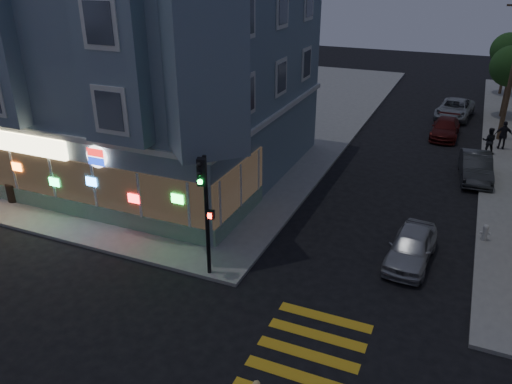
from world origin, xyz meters
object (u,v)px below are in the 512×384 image
Objects in this scene: trash_can at (13,193)px; parked_car_a at (411,247)px; pedestrian_b at (504,135)px; parked_car_d at (455,109)px; parked_car_b at (476,167)px; parked_car_c at (445,128)px; fire_hydrant at (485,232)px; pedestrian_a at (489,141)px; traffic_signal at (205,198)px; street_tree_far at (508,50)px; street_tree_near at (511,66)px.

parked_car_a is at bearing 7.16° from trash_can.
pedestrian_b is 0.45× the size of parked_car_a.
parked_car_b is at bearing -74.78° from parked_car_d.
parked_car_a is 17.09m from parked_car_c.
parked_car_c is 27.01m from trash_can.
fire_hydrant is at bearing 82.13° from pedestrian_b.
pedestrian_a is 0.92× the size of pedestrian_b.
traffic_signal is at bearing -127.86° from parked_car_b.
street_tree_far is 17.62m from pedestrian_a.
traffic_signal is at bearing 58.06° from pedestrian_b.
parked_car_a is at bearing -107.40° from parked_car_b.
street_tree_near is 34.45m from trash_can.
pedestrian_b is at bearing 69.94° from parked_car_b.
parked_car_b is (2.08, 10.05, 0.04)m from parked_car_a.
pedestrian_a is 0.38× the size of parked_car_b.
pedestrian_b is 1.99× the size of trash_can.
street_tree_near reaches higher than traffic_signal.
pedestrian_a is 0.35× the size of traffic_signal.
street_tree_near is 1.00× the size of street_tree_far.
fire_hydrant is at bearing -91.77° from street_tree_far.
parked_car_d is (-1.83, 12.24, -0.01)m from parked_car_b.
parked_car_a is 8.47m from traffic_signal.
street_tree_near is 8.18m from parked_car_c.
pedestrian_b reaches higher than parked_car_c.
parked_car_d is (-2.43, 8.00, -0.27)m from pedestrian_a.
trash_can is at bearing -154.94° from parked_car_b.
pedestrian_b is 3.85m from parked_car_c.
street_tree_far is 32.01m from parked_car_a.
pedestrian_a reaches higher than trash_can.
parked_car_c reaches higher than trash_can.
street_tree_far is 1.34× the size of parked_car_a.
pedestrian_b is at bearing -57.47° from parked_car_d.
traffic_signal is at bearing -144.05° from fire_hydrant.
pedestrian_b is 22.43m from traffic_signal.
traffic_signal is 6.50× the size of fire_hydrant.
street_tree_near is 9.84m from pedestrian_a.
street_tree_near and street_tree_far have the same top height.
fire_hydrant is at bearing 87.88° from pedestrian_a.
parked_car_d reaches higher than trash_can.
parked_car_d is (0.27, 5.20, 0.08)m from parked_car_c.
traffic_signal reaches higher than pedestrian_a.
fire_hydrant is (0.01, -11.55, -0.44)m from pedestrian_a.
trash_can is at bearing 34.60° from pedestrian_b.
fire_hydrant is (-0.81, -12.83, -0.51)m from pedestrian_b.
pedestrian_b reaches higher than parked_car_a.
traffic_signal is 12.13m from fire_hydrant.
pedestrian_b is at bearing -22.35° from parked_car_c.
parked_car_a is (-3.50, -15.58, -0.37)m from pedestrian_b.
street_tree_near is at bearing 85.54° from parked_car_a.
street_tree_near reaches higher than trash_can.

